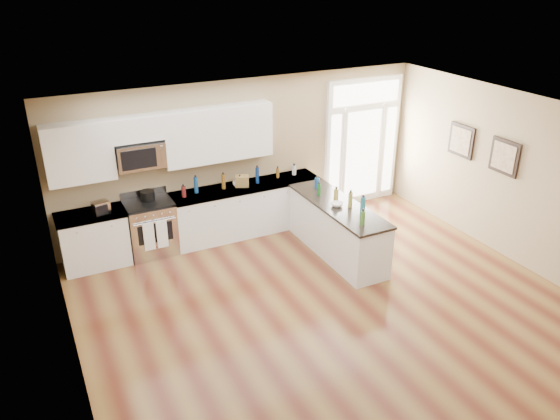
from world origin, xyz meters
The scene contains 20 objects.
ground centered at (0.00, 0.00, 0.00)m, with size 8.00×8.00×0.00m, color #512417.
room_shell centered at (0.00, 0.00, 1.71)m, with size 8.00×8.00×8.00m.
back_cabinet_left centered at (-2.87, 3.69, 0.44)m, with size 1.10×0.66×0.94m.
back_cabinet_right centered at (-0.16, 3.69, 0.44)m, with size 2.85×0.66×0.94m.
peninsula_cabinet centered at (0.93, 2.24, 0.43)m, with size 0.69×2.32×0.94m.
upper_cabinet_left centered at (-2.88, 3.83, 1.93)m, with size 1.04×0.33×0.95m, color silver.
upper_cabinet_right centered at (-0.57, 3.83, 1.93)m, with size 1.94×0.33×0.95m, color silver.
upper_cabinet_short centered at (-1.95, 3.83, 2.20)m, with size 0.82×0.33×0.40m, color silver.
microwave centered at (-1.95, 3.80, 1.76)m, with size 0.78×0.41×0.42m.
entry_door centered at (2.55, 3.95, 1.30)m, with size 1.70×0.10×2.60m.
wall_art_near centered at (3.47, 2.20, 1.70)m, with size 0.05×0.58×0.58m.
wall_art_far centered at (3.47, 1.20, 1.70)m, with size 0.05×0.58×0.58m.
kitchen_range centered at (-1.92, 3.69, 0.48)m, with size 0.79×0.70×1.08m.
stockpot centered at (-1.90, 3.79, 1.04)m, with size 0.24×0.24×0.18m, color black.
toaster_oven centered at (-2.70, 3.60, 1.05)m, with size 0.25×0.20×0.22m, color silver.
cardboard_box centered at (-0.21, 3.69, 1.04)m, with size 0.24×0.17×0.20m, color brown.
bowl_left centered at (-2.73, 3.72, 0.96)m, with size 0.20×0.20×0.05m, color white.
bowl_peninsula centered at (0.85, 2.16, 0.97)m, with size 0.20×0.20×0.06m, color white.
cup_counter centered at (-0.31, 3.72, 0.99)m, with size 0.13×0.13×0.10m, color white.
counter_bottles centered at (0.35, 2.90, 1.06)m, with size 2.42×2.46×0.31m.
Camera 1 is at (-3.66, -4.81, 4.66)m, focal length 35.00 mm.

